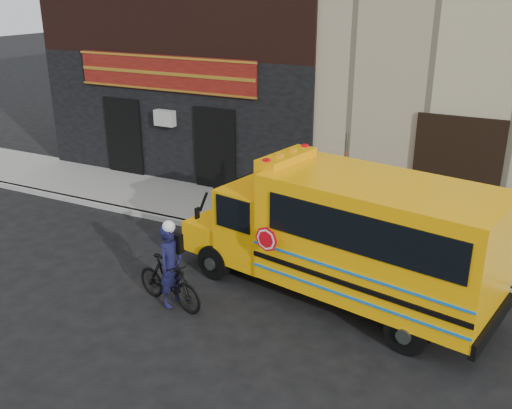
{
  "coord_description": "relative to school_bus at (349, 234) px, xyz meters",
  "views": [
    {
      "loc": [
        5.77,
        -9.45,
        6.19
      ],
      "look_at": [
        0.02,
        1.85,
        1.33
      ],
      "focal_mm": 40.0,
      "sensor_mm": 36.0,
      "label": 1
    }
  ],
  "objects": [
    {
      "name": "bicycle",
      "position": [
        -3.18,
        -1.85,
        -0.97
      ],
      "size": [
        1.84,
        0.86,
        1.07
      ],
      "primitive_type": "imported",
      "rotation": [
        0.0,
        0.0,
        1.36
      ],
      "color": "black",
      "rests_on": "ground"
    },
    {
      "name": "sidewalk",
      "position": [
        -2.68,
        3.31,
        -1.43
      ],
      "size": [
        40.0,
        3.0,
        0.15
      ],
      "primitive_type": "cube",
      "color": "gray",
      "rests_on": "ground"
    },
    {
      "name": "school_bus",
      "position": [
        0.0,
        0.0,
        0.0
      ],
      "size": [
        7.18,
        3.37,
        2.92
      ],
      "color": "black",
      "rests_on": "ground"
    },
    {
      "name": "curb",
      "position": [
        -2.68,
        1.81,
        -1.43
      ],
      "size": [
        40.0,
        0.2,
        0.15
      ],
      "primitive_type": "cube",
      "color": "#9C9C97",
      "rests_on": "ground"
    },
    {
      "name": "cyclist",
      "position": [
        -3.11,
        -1.84,
        -0.64
      ],
      "size": [
        0.46,
        0.66,
        1.74
      ],
      "primitive_type": "imported",
      "rotation": [
        0.0,
        0.0,
        1.51
      ],
      "color": "black",
      "rests_on": "ground"
    },
    {
      "name": "ground",
      "position": [
        -2.68,
        -0.79,
        -1.51
      ],
      "size": [
        120.0,
        120.0,
        0.0
      ],
      "primitive_type": "plane",
      "color": "black",
      "rests_on": "ground"
    },
    {
      "name": "sign_pole",
      "position": [
        -0.67,
        1.59,
        0.23
      ],
      "size": [
        0.11,
        0.27,
        3.16
      ],
      "color": "#404742",
      "rests_on": "ground"
    }
  ]
}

